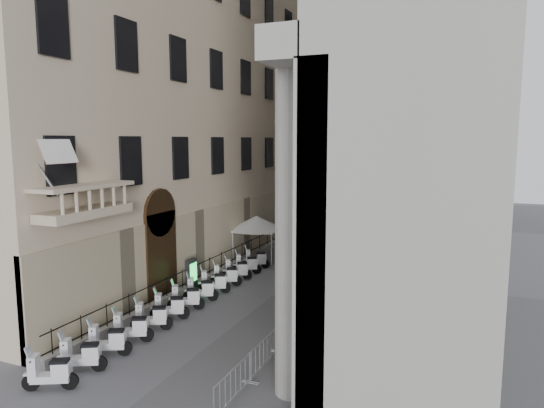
{
  "coord_description": "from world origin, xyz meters",
  "views": [
    {
      "loc": [
        9.11,
        -7.62,
        7.95
      ],
      "look_at": [
        -0.75,
        16.33,
        4.5
      ],
      "focal_mm": 32.0,
      "sensor_mm": 36.0,
      "label": 1
    }
  ],
  "objects_px": {
    "pedestrian_a": "(345,230)",
    "security_tent": "(259,224)",
    "pedestrian_b": "(361,240)",
    "info_kiosk": "(191,275)",
    "scooter_0": "(52,390)",
    "street_lamp": "(299,184)"
  },
  "relations": [
    {
      "from": "scooter_0",
      "to": "security_tent",
      "type": "distance_m",
      "value": 18.0
    },
    {
      "from": "street_lamp",
      "to": "pedestrian_a",
      "type": "xyz_separation_m",
      "value": [
        3.38,
        1.5,
        -3.68
      ]
    },
    {
      "from": "street_lamp",
      "to": "pedestrian_b",
      "type": "relative_size",
      "value": 4.26
    },
    {
      "from": "pedestrian_b",
      "to": "pedestrian_a",
      "type": "bearing_deg",
      "value": -19.83
    },
    {
      "from": "street_lamp",
      "to": "pedestrian_b",
      "type": "xyz_separation_m",
      "value": [
        5.42,
        -2.1,
        -3.61
      ]
    },
    {
      "from": "pedestrian_a",
      "to": "security_tent",
      "type": "bearing_deg",
      "value": 77.02
    },
    {
      "from": "scooter_0",
      "to": "security_tent",
      "type": "relative_size",
      "value": 0.41
    },
    {
      "from": "pedestrian_b",
      "to": "info_kiosk",
      "type": "bearing_deg",
      "value": 103.12
    },
    {
      "from": "security_tent",
      "to": "pedestrian_a",
      "type": "distance_m",
      "value": 9.35
    },
    {
      "from": "security_tent",
      "to": "info_kiosk",
      "type": "bearing_deg",
      "value": -94.59
    },
    {
      "from": "pedestrian_a",
      "to": "pedestrian_b",
      "type": "height_order",
      "value": "pedestrian_b"
    },
    {
      "from": "info_kiosk",
      "to": "pedestrian_b",
      "type": "distance_m",
      "value": 13.76
    },
    {
      "from": "info_kiosk",
      "to": "pedestrian_b",
      "type": "bearing_deg",
      "value": 62.51
    },
    {
      "from": "scooter_0",
      "to": "pedestrian_a",
      "type": "distance_m",
      "value": 26.43
    },
    {
      "from": "pedestrian_a",
      "to": "pedestrian_b",
      "type": "xyz_separation_m",
      "value": [
        2.04,
        -3.6,
        0.07
      ]
    },
    {
      "from": "info_kiosk",
      "to": "pedestrian_b",
      "type": "relative_size",
      "value": 0.98
    },
    {
      "from": "pedestrian_a",
      "to": "pedestrian_b",
      "type": "relative_size",
      "value": 0.92
    },
    {
      "from": "info_kiosk",
      "to": "security_tent",
      "type": "bearing_deg",
      "value": 85.46
    },
    {
      "from": "pedestrian_a",
      "to": "pedestrian_b",
      "type": "distance_m",
      "value": 4.14
    },
    {
      "from": "security_tent",
      "to": "info_kiosk",
      "type": "height_order",
      "value": "security_tent"
    },
    {
      "from": "security_tent",
      "to": "street_lamp",
      "type": "height_order",
      "value": "street_lamp"
    },
    {
      "from": "security_tent",
      "to": "pedestrian_b",
      "type": "relative_size",
      "value": 2.04
    }
  ]
}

